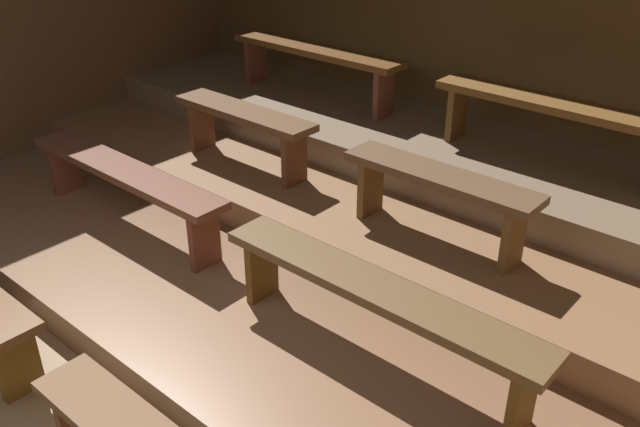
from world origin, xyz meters
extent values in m
cube|color=olive|center=(0.00, 2.20, -0.04)|extent=(6.59, 5.20, 0.08)
cube|color=brown|center=(0.00, 4.43, 1.30)|extent=(6.59, 0.06, 2.60)
cube|color=brown|center=(-2.92, 2.20, 1.30)|extent=(0.06, 5.20, 2.60)
cube|color=brown|center=(0.00, 2.70, 0.11)|extent=(5.79, 3.40, 0.22)
cube|color=#8A613F|center=(0.00, 3.36, 0.33)|extent=(5.79, 2.07, 0.22)
cube|color=#7E674E|center=(0.00, 3.78, 0.55)|extent=(5.79, 1.23, 0.22)
cube|color=brown|center=(-0.30, 0.64, 0.20)|extent=(0.05, 0.22, 0.40)
cube|color=brown|center=(0.30, 0.64, 0.20)|extent=(0.05, 0.22, 0.40)
cube|color=brown|center=(-1.08, 1.90, 0.64)|extent=(1.88, 0.27, 0.05)
cube|color=brown|center=(-1.90, 1.90, 0.42)|extent=(0.05, 0.22, 0.40)
cube|color=brown|center=(-0.26, 1.90, 0.42)|extent=(0.05, 0.22, 0.40)
cube|color=brown|center=(1.08, 1.90, 0.64)|extent=(1.88, 0.27, 0.05)
cube|color=brown|center=(0.26, 1.90, 0.42)|extent=(0.05, 0.22, 0.40)
cube|color=brown|center=(1.90, 1.90, 0.42)|extent=(0.05, 0.22, 0.40)
cube|color=brown|center=(-0.85, 2.82, 0.86)|extent=(1.25, 0.27, 0.05)
cube|color=brown|center=(-1.35, 2.82, 0.64)|extent=(0.05, 0.22, 0.40)
cube|color=brown|center=(-0.34, 2.82, 0.64)|extent=(0.05, 0.22, 0.40)
cube|color=brown|center=(0.85, 2.82, 0.86)|extent=(1.25, 0.27, 0.05)
cube|color=brown|center=(0.34, 2.82, 0.64)|extent=(0.05, 0.22, 0.40)
cube|color=brown|center=(1.35, 2.82, 0.64)|extent=(0.05, 0.22, 0.40)
cube|color=brown|center=(-1.07, 3.87, 1.08)|extent=(1.71, 0.27, 0.05)
cube|color=brown|center=(-1.81, 3.87, 0.86)|extent=(0.05, 0.22, 0.40)
cube|color=brown|center=(-0.34, 3.87, 0.86)|extent=(0.05, 0.22, 0.40)
cube|color=brown|center=(1.07, 3.87, 1.08)|extent=(1.71, 0.27, 0.05)
cube|color=brown|center=(0.34, 3.87, 0.86)|extent=(0.05, 0.22, 0.40)
camera|label=1|loc=(2.69, -0.38, 2.56)|focal=37.86mm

